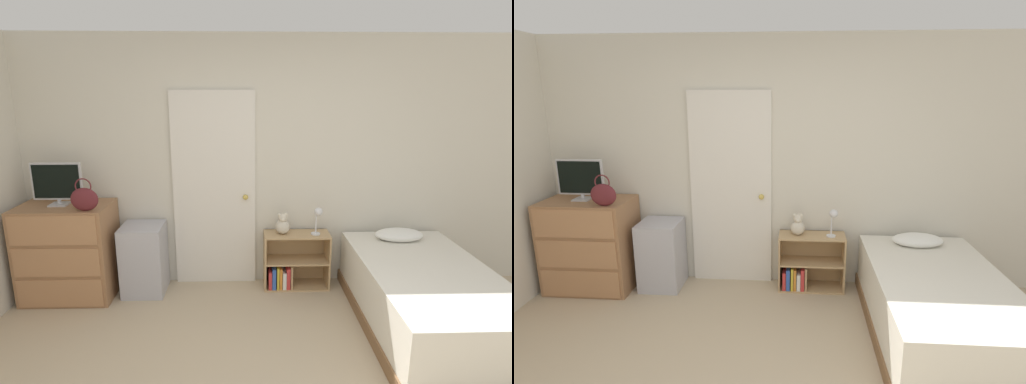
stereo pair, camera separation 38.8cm
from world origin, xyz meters
The scene contains 10 objects.
wall_back centered at (0.00, 2.27, 1.27)m, with size 10.00×0.06×2.55m.
door_closed centered at (-0.44, 2.22, 1.01)m, with size 0.84×0.09×2.02m.
dresser centered at (-1.86, 1.94, 0.47)m, with size 0.86×0.56×0.94m.
tv centered at (-1.90, 1.95, 1.16)m, with size 0.47×0.16×0.41m.
handbag centered at (-1.58, 1.75, 1.06)m, with size 0.25×0.09×0.31m.
storage_bin centered at (-1.15, 2.01, 0.35)m, with size 0.41×0.42×0.71m.
bookshelf centered at (0.35, 2.08, 0.24)m, with size 0.67×0.29×0.59m.
teddy_bear centered at (0.26, 2.07, 0.68)m, with size 0.15×0.15×0.22m.
desk_lamp centered at (0.61, 2.04, 0.79)m, with size 0.11×0.10×0.29m.
bed centered at (1.42, 1.28, 0.28)m, with size 1.07×1.89×0.67m.
Camera 2 is at (0.26, -1.77, 1.99)m, focal length 28.00 mm.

